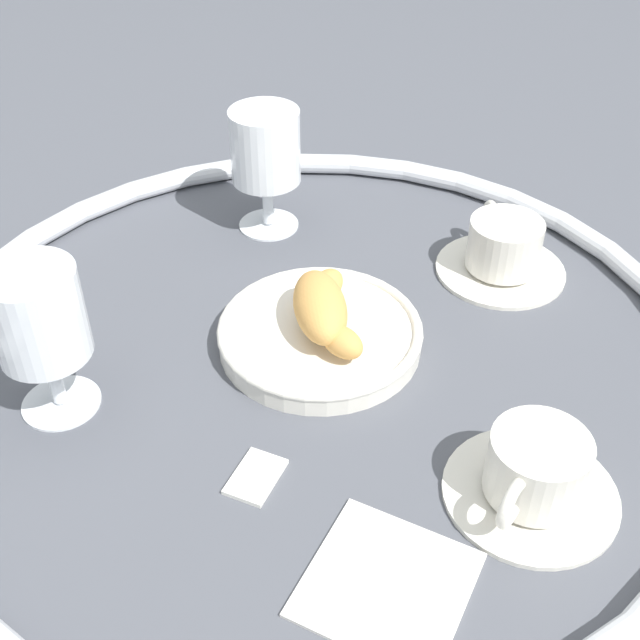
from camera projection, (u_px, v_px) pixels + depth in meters
name	position (u px, v px, depth m)	size (l,w,h in m)	color
ground_plane	(310.00, 356.00, 0.76)	(2.20, 2.20, 0.00)	#4C4F56
table_chrome_rim	(310.00, 346.00, 0.75)	(0.73, 0.73, 0.02)	silver
pastry_plate	(320.00, 334.00, 0.76)	(0.19, 0.19, 0.02)	silver
croissant_large	(323.00, 308.00, 0.74)	(0.14, 0.07, 0.04)	#D6994C
coffee_cup_near	(534.00, 474.00, 0.61)	(0.14, 0.14, 0.06)	silver
coffee_cup_far	(503.00, 250.00, 0.85)	(0.14, 0.14, 0.06)	silver
juice_glass_left	(265.00, 151.00, 0.87)	(0.08, 0.08, 0.14)	white
juice_glass_right	(39.00, 321.00, 0.65)	(0.08, 0.08, 0.14)	white
sugar_packet	(256.00, 475.00, 0.64)	(0.05, 0.03, 0.01)	white
folded_napkin	(387.00, 583.00, 0.57)	(0.11, 0.11, 0.01)	silver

